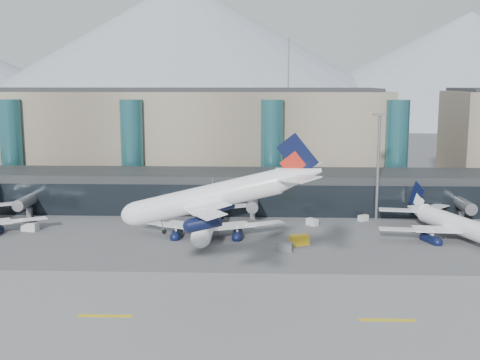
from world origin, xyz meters
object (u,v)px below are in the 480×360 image
(veh_g, at_px, (312,222))
(veh_h, at_px, (299,240))
(veh_c, at_px, (285,247))
(jet_parked_right, at_px, (448,217))
(hero_jet, at_px, (226,189))
(jet_parked_mid, at_px, (208,214))
(veh_d, at_px, (363,218))
(lightmast_mid, at_px, (378,160))
(veh_a, at_px, (30,227))
(veh_f, at_px, (31,225))

(veh_g, bearing_deg, veh_h, -54.60)
(veh_c, distance_m, veh_g, 22.83)
(jet_parked_right, distance_m, veh_h, 33.77)
(hero_jet, height_order, jet_parked_mid, hero_jet)
(jet_parked_right, bearing_deg, veh_g, 53.69)
(veh_d, bearing_deg, veh_g, 164.90)
(veh_c, xyz_separation_m, veh_d, (19.78, 26.70, -0.17))
(lightmast_mid, height_order, veh_h, lightmast_mid)
(lightmast_mid, bearing_deg, veh_a, -169.53)
(veh_f, bearing_deg, jet_parked_mid, -125.21)
(veh_a, xyz_separation_m, veh_g, (63.55, 7.70, -0.20))
(veh_c, bearing_deg, lightmast_mid, 66.77)
(jet_parked_right, bearing_deg, veh_h, 85.18)
(lightmast_mid, distance_m, veh_g, 22.20)
(veh_d, bearing_deg, veh_c, -163.25)
(veh_g, xyz_separation_m, veh_h, (-4.00, -17.14, 0.25))
(jet_parked_mid, distance_m, veh_a, 40.23)
(hero_jet, bearing_deg, jet_parked_right, 49.44)
(lightmast_mid, bearing_deg, jet_parked_right, -51.46)
(jet_parked_mid, height_order, veh_a, jet_parked_mid)
(lightmast_mid, xyz_separation_m, jet_parked_right, (12.47, -15.66, -10.14))
(veh_h, bearing_deg, jet_parked_mid, 133.64)
(hero_jet, distance_m, jet_parked_mid, 45.75)
(veh_c, distance_m, veh_h, 5.53)
(veh_a, distance_m, veh_d, 77.24)
(veh_d, bearing_deg, hero_jet, -154.14)
(hero_jet, relative_size, veh_d, 12.86)
(veh_c, distance_m, veh_d, 33.22)
(veh_d, xyz_separation_m, veh_g, (-12.64, -5.01, 0.08))
(lightmast_mid, distance_m, jet_parked_mid, 43.66)
(hero_jet, height_order, veh_a, hero_jet)
(veh_g, height_order, veh_h, veh_h)
(hero_jet, relative_size, veh_a, 9.04)
(veh_d, height_order, veh_g, veh_g)
(lightmast_mid, distance_m, veh_c, 39.31)
(veh_d, relative_size, veh_g, 0.91)
(veh_a, relative_size, veh_f, 0.89)
(lightmast_mid, xyz_separation_m, hero_jet, (-32.86, -58.75, 3.44))
(jet_parked_right, bearing_deg, lightmast_mid, 19.09)
(jet_parked_mid, xyz_separation_m, veh_h, (19.46, -8.58, -3.27))
(veh_c, bearing_deg, hero_jet, -92.11)
(hero_jet, relative_size, veh_h, 8.41)
(veh_f, distance_m, veh_g, 64.17)
(veh_a, height_order, veh_d, veh_a)
(veh_a, distance_m, veh_f, 1.37)
(veh_g, bearing_deg, hero_jet, -59.44)
(veh_f, bearing_deg, veh_d, -113.65)
(hero_jet, distance_m, veh_a, 66.41)
(jet_parked_right, bearing_deg, hero_jet, 114.11)
(veh_f, bearing_deg, hero_jet, -166.08)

